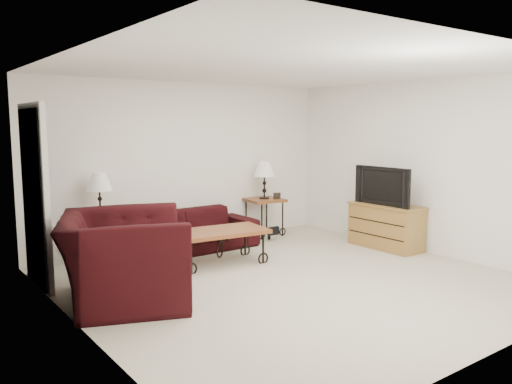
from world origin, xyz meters
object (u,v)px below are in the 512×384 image
Objects in this scene: lamp_left at (100,195)px; armchair at (124,258)px; side_table_left at (101,240)px; television at (386,186)px; sofa at (190,231)px; coffee_table at (220,247)px; side_table_right at (264,217)px; backpack at (269,228)px; tv_stand at (386,226)px; lamp_right at (264,180)px.

lamp_left is 1.79m from armchair.
television is (3.71, -1.79, 0.65)m from side_table_left.
sofa reaches higher than coffee_table.
side_table_right is (2.79, 0.00, 0.01)m from side_table_left.
armchair is at bearing -102.33° from side_table_left.
backpack is at bearing -114.41° from side_table_right.
sofa is 3.00m from television.
side_table_right is (1.53, 0.18, 0.02)m from sofa.
side_table_left is at bearing 171.90° from sofa.
sofa is at bearing 146.95° from tv_stand.
television reaches higher than coffee_table.
sofa is 1.67m from lamp_right.
armchair is at bearing 178.69° from tv_stand.
side_table_right is 0.36m from backpack.
side_table_left is 0.55× the size of tv_stand.
lamp_right is 0.51× the size of coffee_table.
tv_stand is 2.75× the size of backpack.
lamp_right is 0.63× the size of television.
tv_stand reaches higher than backpack.
side_table_right is at bearing 0.00° from side_table_left.
lamp_right is 3.62m from armchair.
lamp_left is at bearing -180.00° from lamp_right.
coffee_table is at bearing -145.85° from lamp_right.
television reaches higher than side_table_right.
television is at bearing 180.00° from tv_stand.
backpack is at bearing -6.74° from lamp_left.
coffee_table reaches higher than backpack.
television is 2.46× the size of backpack.
sofa is at bearing 161.78° from backpack.
side_table_right is 2.02m from tv_stand.
coffee_table is 1.25× the size of television.
lamp_left is 0.55× the size of tv_stand.
side_table_right is 1.00× the size of lamp_right.
backpack is at bearing -114.41° from lamp_right.
lamp_right is at bearing 52.84° from backpack.
sofa is 1.41× the size of armchair.
armchair is (-1.63, -1.51, 0.17)m from sofa.
side_table_right reaches higher than coffee_table.
side_table_left is at bearing 9.42° from armchair.
lamp_right is 2.01m from television.
lamp_left reaches higher than armchair.
armchair is at bearing -91.32° from television.
coffee_table is (-1.56, -1.06, -0.08)m from side_table_right.
backpack is (3.02, 1.38, -0.26)m from armchair.
lamp_right is 2.01m from coffee_table.
television is (0.92, -1.79, 0.64)m from side_table_right.
side_table_right is 0.63m from lamp_right.
lamp_left is (-1.26, 0.18, 0.62)m from sofa.
backpack is (-1.07, 1.47, -0.75)m from television.
armchair is (-3.16, -1.69, -0.48)m from lamp_right.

